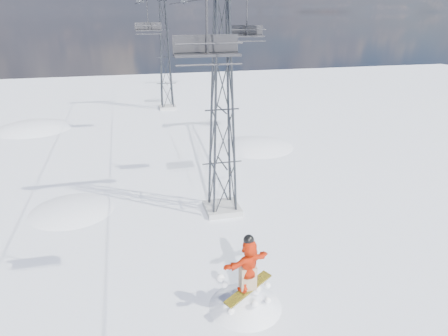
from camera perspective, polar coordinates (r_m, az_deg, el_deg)
The scene contains 7 objects.
ground at distance 14.90m, azimuth 4.45°, elevation -20.38°, with size 120.00×120.00×0.00m, color white.
snow_terrain at distance 37.24m, azimuth -13.81°, elevation -10.88°, with size 39.00×37.00×22.00m.
lift_tower_near at distance 19.54m, azimuth -0.28°, elevation 8.25°, with size 5.20×1.80×11.43m.
lift_tower_far at distance 43.94m, azimuth -8.42°, elevation 15.37°, with size 5.20×1.80×11.43m.
lift_chair_near at distance 11.60m, azimuth -2.47°, elevation 16.82°, with size 1.87×0.54×2.32m.
lift_chair_mid at distance 22.91m, azimuth 3.20°, elevation 18.81°, with size 1.97×0.57×2.45m.
lift_chair_far at distance 33.97m, azimuth -10.76°, elevation 19.13°, with size 2.09×0.60×2.59m.
Camera 1 is at (-3.76, -10.47, 9.91)m, focal length 32.00 mm.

